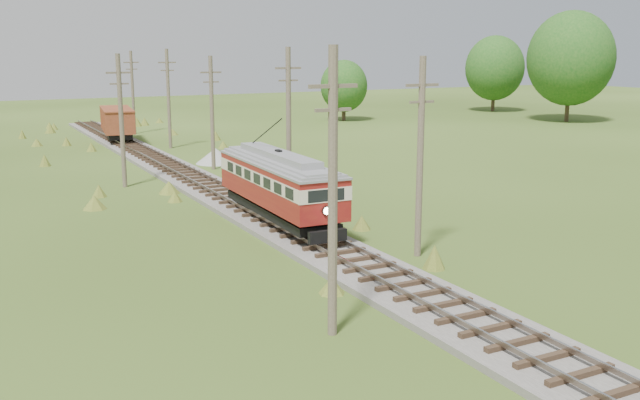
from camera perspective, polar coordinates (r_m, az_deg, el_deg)
railbed_main at (r=43.98m, az=-7.91°, el=0.49°), size 3.60×96.00×0.57m
streetcar at (r=35.68m, az=-3.31°, el=1.52°), size 2.91×11.07×5.03m
gondola at (r=71.61m, az=-15.92°, el=6.07°), size 3.78×8.60×2.76m
gravel_pile at (r=56.93m, az=-8.17°, el=3.47°), size 3.29×3.49×1.20m
utility_pole_r_2 at (r=30.65m, az=8.02°, el=3.53°), size 1.60×0.30×8.60m
utility_pole_r_3 at (r=41.76m, az=-2.52°, el=6.14°), size 1.60×0.30×9.00m
utility_pole_r_4 at (r=53.74m, az=-8.64°, el=7.00°), size 1.60×0.30×8.40m
utility_pole_r_5 at (r=66.22m, az=-12.02°, el=8.01°), size 1.60×0.30×8.90m
utility_pole_r_6 at (r=78.76m, az=-14.76°, el=8.40°), size 1.60×0.30×8.70m
utility_pole_l_a at (r=21.66m, az=1.03°, el=0.69°), size 1.60×0.30×9.00m
utility_pole_l_b at (r=47.89m, az=-15.61°, el=6.22°), size 1.60×0.30×8.60m
tree_right_4 at (r=94.10m, az=19.42°, el=10.63°), size 10.50×10.50×13.53m
tree_right_5 at (r=107.06m, az=13.80°, el=10.21°), size 8.40×8.40×10.82m
tree_mid_b at (r=90.41m, az=1.93°, el=9.10°), size 5.88×5.88×7.57m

